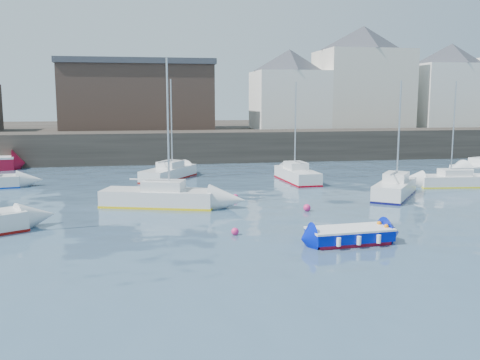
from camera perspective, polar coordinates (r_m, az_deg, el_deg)
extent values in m
plane|color=#2D4760|center=(20.02, 6.17, -9.33)|extent=(220.00, 220.00, 0.00)
cube|color=#28231E|center=(53.74, -4.35, 3.60)|extent=(90.00, 5.00, 3.00)
cube|color=#28231E|center=(71.63, -5.83, 4.74)|extent=(90.00, 32.00, 2.80)
cube|color=beige|center=(65.42, 12.87, 9.38)|extent=(10.00, 8.00, 9.00)
pyramid|color=#3A3D44|center=(65.79, 13.05, 14.52)|extent=(13.36, 13.36, 2.80)
cube|color=white|center=(70.00, 21.42, 8.33)|extent=(9.00, 7.00, 7.50)
pyramid|color=#3A3D44|center=(70.20, 21.65, 12.39)|extent=(11.88, 11.88, 2.45)
cube|color=white|center=(61.98, 5.25, 8.46)|extent=(8.00, 7.00, 6.50)
pyramid|color=#3A3D44|center=(62.14, 5.31, 12.59)|extent=(11.14, 11.14, 2.45)
cube|color=#3D2D26|center=(61.26, -10.84, 8.58)|extent=(16.00, 10.00, 7.00)
cube|color=#3A3D44|center=(61.39, -10.94, 12.12)|extent=(16.40, 10.40, 0.60)
cube|color=maroon|center=(23.62, 11.59, -6.46)|extent=(3.36, 1.60, 0.16)
cube|color=#0013AC|center=(23.54, 11.61, -5.74)|extent=(3.66, 1.81, 0.45)
cube|color=white|center=(23.48, 11.63, -5.12)|extent=(3.74, 1.84, 0.08)
cube|color=white|center=(23.53, 11.62, -5.58)|extent=(2.92, 1.29, 0.41)
cube|color=tan|center=(23.50, 11.62, -5.34)|extent=(0.34, 1.08, 0.06)
cylinder|color=white|center=(23.93, 8.72, -5.51)|extent=(0.18, 0.18, 0.35)
cylinder|color=white|center=(22.41, 10.49, -6.52)|extent=(0.18, 0.18, 0.35)
cylinder|color=white|center=(24.30, 10.70, -5.34)|extent=(0.18, 0.18, 0.35)
cylinder|color=white|center=(22.81, 12.57, -6.32)|extent=(0.18, 0.18, 0.35)
cylinder|color=white|center=(24.70, 12.62, -5.17)|extent=(0.18, 0.18, 0.35)
cylinder|color=white|center=(23.24, 14.58, -6.11)|extent=(0.18, 0.18, 0.35)
cube|color=silver|center=(31.32, -8.69, -1.92)|extent=(6.82, 3.95, 0.97)
cube|color=yellow|center=(31.40, -8.67, -2.67)|extent=(6.89, 3.99, 0.13)
cube|color=silver|center=(31.10, -8.15, -0.56)|extent=(2.64, 2.18, 0.54)
cylinder|color=silver|center=(30.66, -7.70, 5.83)|extent=(0.11, 0.11, 7.47)
cube|color=silver|center=(35.25, 16.17, -0.98)|extent=(4.73, 5.45, 0.99)
cube|color=#0C0C44|center=(35.32, 16.14, -1.66)|extent=(4.78, 5.50, 0.13)
cube|color=silver|center=(35.40, 16.31, 0.32)|extent=(2.22, 2.33, 0.55)
cylinder|color=silver|center=(35.39, 16.59, 5.01)|extent=(0.11, 0.11, 6.33)
cube|color=silver|center=(41.14, 22.24, -0.08)|extent=(5.90, 2.40, 0.80)
cube|color=yellow|center=(41.19, 22.22, -0.56)|extent=(5.96, 2.43, 0.11)
cube|color=silver|center=(40.93, 21.93, 0.77)|extent=(2.14, 1.57, 0.44)
cylinder|color=silver|center=(40.53, 21.81, 5.09)|extent=(0.09, 0.09, 6.61)
cube|color=silver|center=(40.61, 6.11, 0.50)|extent=(2.17, 5.78, 0.93)
cube|color=#97000F|center=(40.67, 6.10, -0.06)|extent=(2.19, 5.83, 0.12)
cube|color=silver|center=(40.78, 5.99, 1.56)|extent=(1.48, 2.07, 0.52)
cylinder|color=silver|center=(40.79, 5.92, 5.80)|extent=(0.10, 0.10, 6.52)
cube|color=silver|center=(41.97, -7.62, 0.70)|extent=(4.73, 6.03, 0.89)
cube|color=maroon|center=(42.03, -7.60, 0.18)|extent=(4.78, 6.10, 0.12)
cube|color=silver|center=(42.14, -7.44, 1.69)|extent=(2.30, 2.51, 0.49)
cylinder|color=silver|center=(42.14, -7.33, 6.00)|extent=(0.10, 0.10, 6.81)
sphere|color=#E42770|center=(24.60, -0.53, -5.87)|extent=(0.35, 0.35, 0.35)
sphere|color=#E42770|center=(29.99, 7.15, -3.30)|extent=(0.41, 0.41, 0.41)
sphere|color=#E42770|center=(33.23, -0.50, -2.07)|extent=(0.35, 0.35, 0.35)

